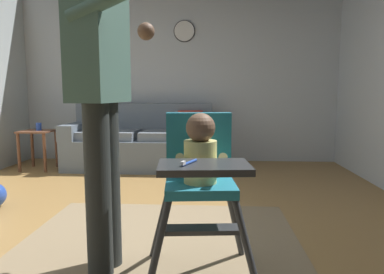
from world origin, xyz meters
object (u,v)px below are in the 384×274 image
(adult_standing, at_px, (101,93))
(side_table, at_px, (38,141))
(couch, at_px, (142,143))
(high_chair, at_px, (200,167))
(wall_clock, at_px, (184,31))
(sippy_cup, at_px, (39,127))

(adult_standing, relative_size, side_table, 3.41)
(couch, relative_size, high_chair, 2.13)
(high_chair, xyz_separation_m, adult_standing, (-0.54, 0.08, 0.39))
(high_chair, height_order, wall_clock, wall_clock)
(wall_clock, bearing_deg, sippy_cup, -158.69)
(side_table, xyz_separation_m, wall_clock, (1.89, 0.73, 1.51))
(wall_clock, bearing_deg, couch, -138.98)
(side_table, height_order, sippy_cup, sippy_cup)
(couch, distance_m, wall_clock, 1.72)
(couch, xyz_separation_m, adult_standing, (0.36, -2.80, 0.68))
(high_chair, distance_m, sippy_cup, 3.43)
(high_chair, distance_m, wall_clock, 3.60)
(couch, height_order, high_chair, high_chair)
(couch, relative_size, side_table, 3.75)
(side_table, height_order, wall_clock, wall_clock)
(sippy_cup, bearing_deg, adult_standing, -56.69)
(sippy_cup, relative_size, wall_clock, 0.32)
(side_table, xyz_separation_m, sippy_cup, (0.02, 0.00, 0.19))
(high_chair, bearing_deg, adult_standing, -103.33)
(high_chair, distance_m, adult_standing, 0.67)
(side_table, bearing_deg, couch, 10.56)
(sippy_cup, bearing_deg, wall_clock, 21.31)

